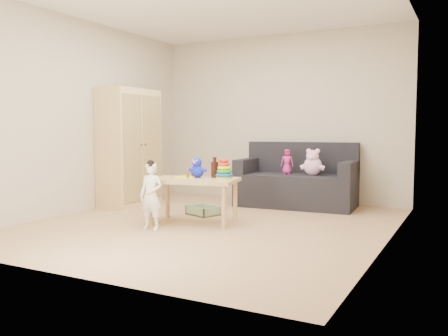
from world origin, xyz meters
The scene contains 13 objects.
room centered at (0.00, 0.00, 1.30)m, with size 4.50×4.50×4.50m.
wardrobe centered at (-1.75, 0.70, 0.85)m, with size 0.47×0.95×1.71m, color #E4BE7D.
sofa centered at (0.46, 1.73, 0.24)m, with size 1.67×0.84×0.47m, color black.
play_table centered at (-0.21, -0.02, 0.27)m, with size 1.01×0.64×0.53m, color tan.
storage_bin centered at (-0.39, 0.49, 0.06)m, with size 0.39×0.29×0.12m, color gray, non-canonical shape.
toddler centered at (-0.45, -0.56, 0.37)m, with size 0.27×0.18×0.74m, color white.
pink_bear centered at (0.71, 1.70, 0.63)m, with size 0.28×0.24×0.32m, color #FFBBDF, non-canonical shape.
doll centered at (0.34, 1.67, 0.65)m, with size 0.18×0.12×0.36m, color #C0247A.
ring_stacker centered at (0.12, 0.12, 0.63)m, with size 0.20×0.20×0.23m.
brown_bottle centered at (-0.05, 0.19, 0.64)m, with size 0.09×0.09×0.25m.
blue_plush centered at (-0.24, 0.10, 0.66)m, with size 0.20×0.16×0.25m, color #1824DF, non-canonical shape.
wooden_figure centered at (-0.28, -0.05, 0.59)m, with size 0.05×0.04×0.12m, color brown, non-canonical shape.
yellow_book centered at (-0.35, 0.05, 0.54)m, with size 0.22×0.22×0.02m, color #FFF71A.
Camera 1 is at (2.70, -4.82, 1.10)m, focal length 38.00 mm.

